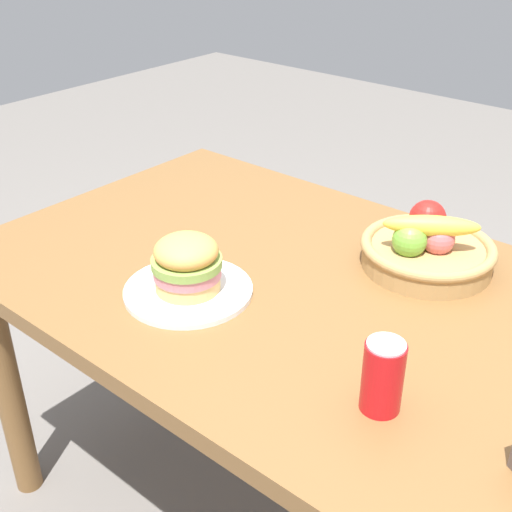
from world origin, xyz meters
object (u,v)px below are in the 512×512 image
at_px(sandwich, 187,263).
at_px(fruit_basket, 427,248).
at_px(soda_can, 383,376).
at_px(plate, 188,291).

height_order(sandwich, fruit_basket, fruit_basket).
xyz_separation_m(sandwich, soda_can, (0.48, -0.04, -0.01)).
height_order(sandwich, soda_can, sandwich).
bearing_deg(plate, fruit_basket, 52.60).
bearing_deg(sandwich, fruit_basket, 52.60).
bearing_deg(plate, soda_can, -5.11).
relative_size(plate, fruit_basket, 0.91).
bearing_deg(fruit_basket, plate, -127.40).
height_order(soda_can, fruit_basket, fruit_basket).
bearing_deg(sandwich, soda_can, -5.11).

